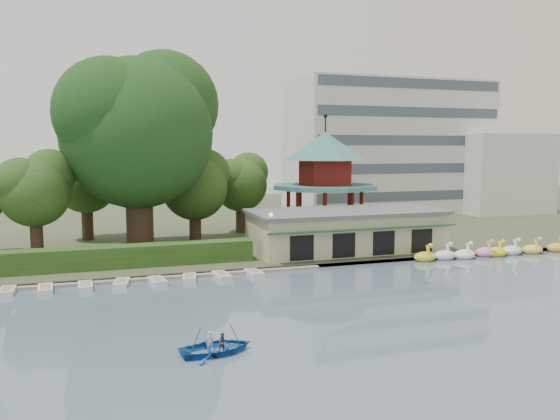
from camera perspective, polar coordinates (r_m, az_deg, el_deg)
name	(u,v)px	position (r m, az deg, el deg)	size (l,w,h in m)	color
ground_plane	(348,339)	(30.40, 7.15, -13.21)	(220.00, 220.00, 0.00)	slate
shore	(194,219)	(79.46, -9.01, -0.89)	(220.00, 70.00, 0.40)	#424930
embankment	(260,269)	(45.99, -2.11, -6.19)	(220.00, 0.60, 0.30)	gray
dock	(110,280)	(44.23, -17.31, -7.04)	(34.00, 1.60, 0.24)	gray
boathouse	(346,230)	(53.36, 6.86, -2.06)	(18.60, 9.39, 3.90)	#C0B58D
pavilion	(325,173)	(62.82, 4.73, 3.93)	(12.40, 12.40, 13.50)	#C0B58D
office_building	(406,152)	(87.34, 13.00, 5.95)	(38.00, 18.00, 20.00)	silver
hedge	(70,260)	(47.28, -21.07, -4.85)	(30.00, 2.00, 1.80)	#2C4F1B
lamp_post	(271,228)	(47.44, -0.95, -1.89)	(0.36, 0.36, 4.28)	black
big_tree	(139,123)	(54.26, -14.52, 8.76)	(15.74, 14.67, 19.51)	#3A281C
small_trees	(102,186)	(57.74, -18.11, 2.35)	(39.74, 16.53, 10.39)	#3A281C
swan_boats	(491,252)	(55.85, 21.19, -4.12)	(17.28, 2.10, 1.92)	yellow
moored_rowboats	(84,286)	(42.91, -19.82, -7.46)	(27.23, 2.77, 0.36)	silver
rowboat_with_passengers	(216,343)	(28.25, -6.68, -13.61)	(5.51, 4.22, 2.01)	#17509E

